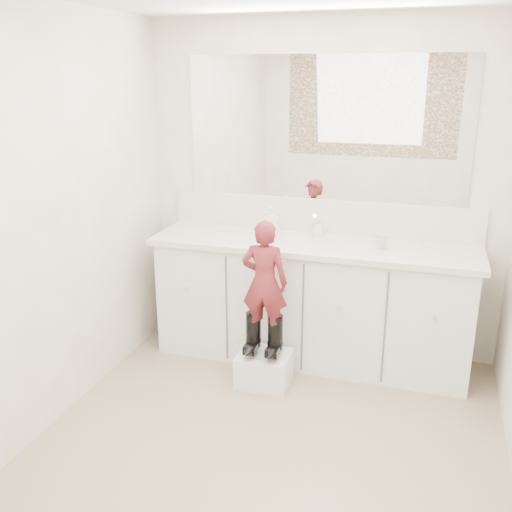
% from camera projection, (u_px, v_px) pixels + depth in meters
% --- Properties ---
extents(floor, '(3.00, 3.00, 0.00)m').
position_uv_depth(floor, '(262.00, 457.00, 3.14)').
color(floor, '#806D54').
rests_on(floor, ground).
extents(wall_back, '(2.60, 0.00, 2.60)m').
position_uv_depth(wall_back, '(322.00, 191.00, 4.13)').
color(wall_back, '#BEB6A2').
rests_on(wall_back, floor).
extents(wall_front, '(2.60, 0.00, 2.60)m').
position_uv_depth(wall_front, '(88.00, 420.00, 1.41)').
color(wall_front, '#BEB6A2').
rests_on(wall_front, floor).
extents(wall_left, '(0.00, 3.00, 3.00)m').
position_uv_depth(wall_left, '(37.00, 228.00, 3.14)').
color(wall_left, '#BEB6A2').
rests_on(wall_left, floor).
extents(vanity_cabinet, '(2.20, 0.55, 0.85)m').
position_uv_depth(vanity_cabinet, '(311.00, 303.00, 4.12)').
color(vanity_cabinet, silver).
rests_on(vanity_cabinet, floor).
extents(countertop, '(2.28, 0.58, 0.04)m').
position_uv_depth(countertop, '(313.00, 245.00, 3.97)').
color(countertop, beige).
rests_on(countertop, vanity_cabinet).
extents(backsplash, '(2.28, 0.03, 0.25)m').
position_uv_depth(backsplash, '(321.00, 216.00, 4.18)').
color(backsplash, beige).
rests_on(backsplash, countertop).
extents(mirror, '(2.00, 0.02, 1.00)m').
position_uv_depth(mirror, '(324.00, 129.00, 3.99)').
color(mirror, white).
rests_on(mirror, wall_back).
extents(dot_panel, '(2.00, 0.01, 1.20)m').
position_uv_depth(dot_panel, '(73.00, 245.00, 1.28)').
color(dot_panel, '#472819').
rests_on(dot_panel, wall_front).
extents(faucet, '(0.08, 0.08, 0.10)m').
position_uv_depth(faucet, '(318.00, 230.00, 4.10)').
color(faucet, silver).
rests_on(faucet, countertop).
extents(cup, '(0.11, 0.11, 0.08)m').
position_uv_depth(cup, '(381.00, 243.00, 3.82)').
color(cup, '#C5B39D').
rests_on(cup, countertop).
extents(soap_bottle, '(0.12, 0.12, 0.21)m').
position_uv_depth(soap_bottle, '(271.00, 222.00, 4.09)').
color(soap_bottle, silver).
rests_on(soap_bottle, countertop).
extents(step_stool, '(0.35, 0.30, 0.22)m').
position_uv_depth(step_stool, '(264.00, 369.00, 3.85)').
color(step_stool, silver).
rests_on(step_stool, floor).
extents(boot_left, '(0.11, 0.20, 0.29)m').
position_uv_depth(boot_left, '(253.00, 333.00, 3.79)').
color(boot_left, black).
rests_on(boot_left, step_stool).
extents(boot_right, '(0.11, 0.20, 0.29)m').
position_uv_depth(boot_right, '(275.00, 336.00, 3.75)').
color(boot_right, black).
rests_on(boot_right, step_stool).
extents(toddler, '(0.31, 0.20, 0.83)m').
position_uv_depth(toddler, '(265.00, 282.00, 3.66)').
color(toddler, '#AA343B').
rests_on(toddler, step_stool).
extents(toothbrush, '(0.14, 0.02, 0.06)m').
position_uv_depth(toothbrush, '(275.00, 263.00, 3.59)').
color(toothbrush, '#E7598A').
rests_on(toothbrush, toddler).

